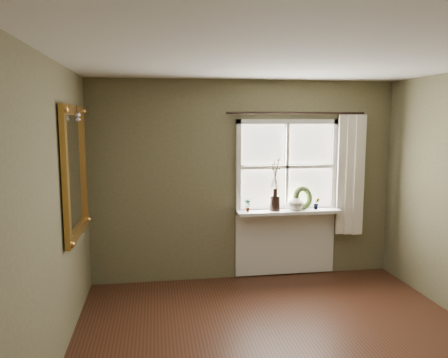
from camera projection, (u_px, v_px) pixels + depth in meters
name	position (u px, v px, depth m)	size (l,w,h in m)	color
ceiling	(307.00, 53.00, 3.32)	(4.50, 4.50, 0.00)	silver
wall_back	(245.00, 180.00, 5.75)	(4.00, 0.10, 2.60)	brown
wall_left	(33.00, 230.00, 3.18)	(0.10, 4.50, 2.60)	brown
window_frame	(287.00, 167.00, 5.74)	(1.36, 0.06, 1.24)	silver
window_sill	(288.00, 212.00, 5.71)	(1.36, 0.26, 0.04)	silver
window_apron	(285.00, 242.00, 5.88)	(1.36, 0.04, 0.88)	silver
dark_jug	(275.00, 203.00, 5.67)	(0.14, 0.14, 0.20)	black
cream_vase	(296.00, 202.00, 5.71)	(0.21, 0.21, 0.22)	beige
wreath	(303.00, 200.00, 5.77)	(0.31, 0.31, 0.08)	#32421D
potted_plant_left	(248.00, 205.00, 5.61)	(0.09, 0.06, 0.16)	#32421D
potted_plant_right	(317.00, 203.00, 5.76)	(0.09, 0.07, 0.16)	#32421D
curtain	(350.00, 175.00, 5.79)	(0.36, 0.12, 1.59)	silver
curtain_rod	(297.00, 113.00, 5.60)	(0.03, 0.03, 1.84)	black
gilt_mirror	(75.00, 171.00, 4.41)	(0.10, 1.11, 1.33)	white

